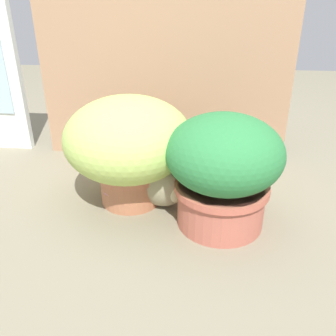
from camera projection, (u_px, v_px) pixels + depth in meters
The scene contains 6 objects.
ground_plane at pixel (158, 217), 1.40m from camera, with size 6.00×6.00×0.00m, color gray.
cardboard_backdrop at pixel (164, 69), 1.73m from camera, with size 1.23×0.03×0.91m, color tan.
grass_planter at pixel (128, 144), 1.40m from camera, with size 0.50×0.50×0.44m.
leafy_planter at pixel (223, 168), 1.26m from camera, with size 0.41×0.41×0.42m.
cat at pixel (161, 178), 1.43m from camera, with size 0.33×0.31×0.32m.
mushroom_ornament_pink at pixel (113, 190), 1.43m from camera, with size 0.08×0.08×0.11m.
Camera 1 is at (0.16, -1.16, 0.79)m, focal length 38.34 mm.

